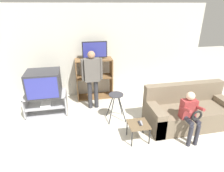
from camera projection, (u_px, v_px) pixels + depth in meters
name	position (u px, v px, depth m)	size (l,w,h in m)	color
wall_back	(98.00, 52.00, 5.40)	(6.40, 0.06, 2.60)	beige
tv_stand	(47.00, 103.00, 4.75)	(1.01, 0.60, 0.51)	#A8A8AD
television_main	(44.00, 83.00, 4.53)	(0.78, 0.66, 0.59)	#2D2D33
media_shelf	(94.00, 78.00, 5.40)	(1.03, 0.41, 1.17)	brown
television_flat	(95.00, 51.00, 5.07)	(0.68, 0.20, 0.48)	black
folding_stool	(116.00, 99.00, 4.33)	(0.43, 0.38, 0.68)	black
snack_table	(138.00, 126.00, 3.74)	(0.41, 0.41, 0.38)	brown
remote_control_black	(140.00, 123.00, 3.72)	(0.04, 0.14, 0.02)	#232328
remote_control_white	(141.00, 123.00, 3.73)	(0.04, 0.14, 0.02)	gray
couch	(188.00, 111.00, 4.28)	(1.92, 0.84, 0.90)	#756651
person_standing_adult	(92.00, 75.00, 4.70)	(0.53, 0.20, 1.54)	#2D2D33
person_seated_child	(190.00, 113.00, 3.66)	(0.33, 0.43, 1.02)	#2D2D38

